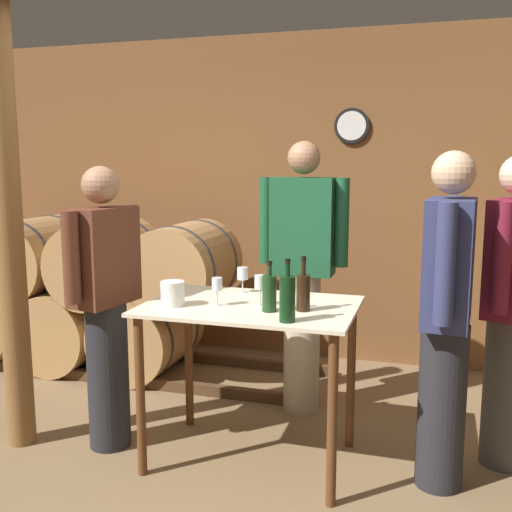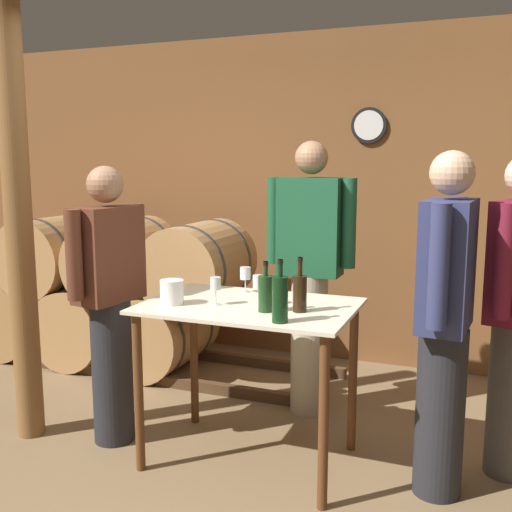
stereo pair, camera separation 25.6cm
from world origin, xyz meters
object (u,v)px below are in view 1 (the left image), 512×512
Objects in this scene: wine_bottle_far_left at (269,292)px; wine_glass_near_left at (217,285)px; wooden_post at (8,218)px; person_visitor_with_scarf at (446,315)px; ice_bucket at (173,294)px; person_visitor_near_door at (105,303)px; wine_bottle_left at (287,298)px; wine_glass_near_center at (243,274)px; person_visitor_bearded at (303,271)px; wine_glass_near_right at (261,283)px; wine_bottle_center at (303,291)px; person_host at (511,306)px.

wine_bottle_far_left is 0.30m from wine_glass_near_left.
wooden_post is 2.44m from person_visitor_with_scarf.
ice_bucket is at bearing 2.40° from wooden_post.
person_visitor_near_door is at bearing 12.90° from wooden_post.
wine_bottle_left is 2.00× the size of wine_glass_near_left.
wooden_post is 8.79× the size of wine_bottle_left.
person_visitor_with_scarf reaches higher than wine_glass_near_center.
wine_glass_near_left is (-0.44, 0.21, -0.01)m from wine_bottle_left.
person_visitor_with_scarf is 1.15m from person_visitor_bearded.
person_visitor_bearded reaches higher than wine_glass_near_center.
wine_glass_near_left is at bearing -160.75° from wine_glass_near_right.
wine_bottle_center is 0.70m from ice_bucket.
person_host is 1.29m from person_visitor_bearded.
wine_bottle_center is at bearing -12.11° from wine_glass_near_right.
person_visitor_with_scarf reaches higher than ice_bucket.
person_visitor_with_scarf is (1.18, 0.11, -0.10)m from wine_glass_near_left.
person_visitor_with_scarf is at bearing -39.05° from person_visitor_bearded.
wine_bottle_left is at bearing -11.43° from ice_bucket.
wooden_post is 1.27m from wine_glass_near_left.
wooden_post is 17.97× the size of wine_glass_near_center.
wooden_post reaches higher than person_host.
wooden_post reaches higher than wine_bottle_far_left.
wine_bottle_left is 0.69m from wine_glass_near_center.
wine_glass_near_left is 1.58m from person_host.
person_visitor_near_door is at bearing -175.63° from wine_glass_near_right.
wooden_post is 1.57× the size of person_visitor_with_scarf.
person_visitor_near_door is (-1.15, -0.02, -0.14)m from wine_bottle_center.
wooden_post is at bearing -177.17° from wine_bottle_far_left.
wine_bottle_center is 1.13m from person_host.
person_visitor_bearded is (-1.23, 0.39, 0.05)m from person_host.
person_visitor_near_door reaches higher than wine_glass_near_center.
wine_glass_near_center is 1.13× the size of ice_bucket.
person_visitor_with_scarf reaches higher than wine_glass_near_right.
wine_bottle_left is at bearing -81.60° from person_visitor_bearded.
wooden_post is 1.64× the size of person_visitor_near_door.
wooden_post is 1.06m from ice_bucket.
person_visitor_bearded reaches higher than wine_glass_near_left.
wine_bottle_center is (0.16, 0.06, 0.00)m from wine_bottle_far_left.
wine_bottle_far_left is 0.48m from wine_glass_near_center.
ice_bucket is 1.82m from person_host.
wine_glass_near_center is at bearing 124.94° from wine_bottle_far_left.
wine_glass_near_right is 0.10× the size of person_visitor_near_door.
wine_glass_near_center is at bearing 20.51° from wooden_post.
wine_bottle_left is 1.05m from person_visitor_bearded.
wine_bottle_center is 0.17× the size of person_visitor_with_scarf.
person_visitor_with_scarf reaches higher than wine_glass_near_left.
person_visitor_near_door is (-0.97, -0.83, -0.09)m from person_visitor_bearded.
ice_bucket is at bearing -172.63° from person_visitor_with_scarf.
wooden_post is at bearing -174.70° from wine_glass_near_left.
person_host is (1.21, 0.48, -0.10)m from wine_bottle_far_left.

